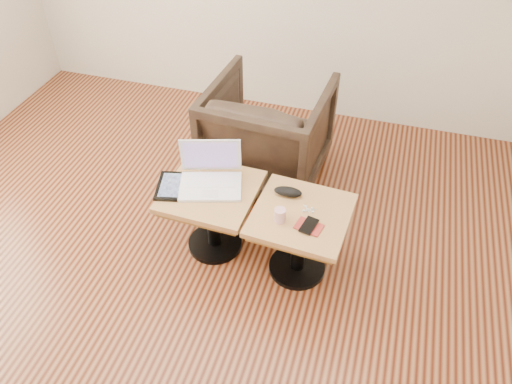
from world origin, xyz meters
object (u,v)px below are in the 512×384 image
(armchair, at_px, (268,132))
(striped_cup, at_px, (280,215))
(side_table_right, at_px, (300,228))
(laptop, at_px, (211,176))
(side_table_left, at_px, (212,204))

(armchair, bearing_deg, striped_cup, 113.28)
(side_table_right, distance_m, laptop, 0.61)
(side_table_right, relative_size, armchair, 0.69)
(side_table_left, bearing_deg, striped_cup, -14.23)
(striped_cup, bearing_deg, side_table_right, 42.21)
(side_table_right, height_order, striped_cup, striped_cup)
(side_table_right, distance_m, striped_cup, 0.21)
(side_table_left, xyz_separation_m, striped_cup, (0.45, -0.13, 0.16))
(side_table_left, relative_size, armchair, 0.67)
(side_table_right, height_order, armchair, armchair)
(side_table_right, xyz_separation_m, striped_cup, (-0.10, -0.09, 0.16))
(striped_cup, relative_size, armchair, 0.10)
(laptop, bearing_deg, striped_cup, -38.57)
(striped_cup, bearing_deg, side_table_left, 163.56)
(side_table_left, bearing_deg, side_table_right, -2.10)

